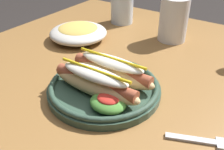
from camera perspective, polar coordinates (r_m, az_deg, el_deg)
The scene contains 6 objects.
dining_table at distance 0.68m, azimuth 9.27°, elevation -8.74°, with size 1.12×0.92×0.74m.
hot_dog_plate at distance 0.55m, azimuth -1.72°, elevation -1.80°, with size 0.24×0.24×0.08m.
fork at distance 0.49m, azimuth 20.14°, elevation -13.51°, with size 0.12×0.06×0.00m.
water_cup at distance 0.94m, azimuth 2.22°, elevation 15.38°, with size 0.08×0.08×0.14m, color silver.
extra_cup at distance 0.82m, azimuth 13.30°, elevation 11.75°, with size 0.08×0.08×0.13m, color white.
side_bowl at distance 0.82m, azimuth -7.38°, elevation 9.28°, with size 0.18×0.18×0.05m.
Camera 1 is at (0.20, -0.48, 1.07)m, focal length 41.88 mm.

